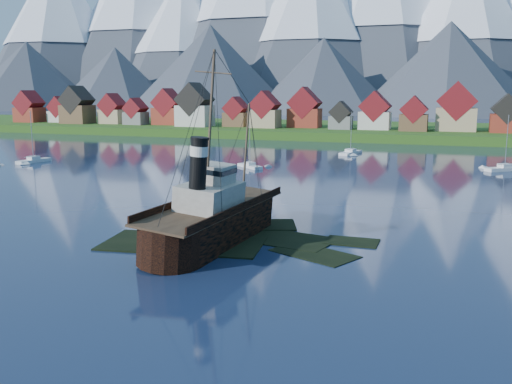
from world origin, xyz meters
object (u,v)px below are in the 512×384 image
(tugboat_wreck, at_px, (218,215))
(sailboat_c, at_px, (250,167))
(sailboat_e, at_px, (351,153))
(sailboat_d, at_px, (505,169))
(sailboat_b, at_px, (34,161))

(tugboat_wreck, height_order, sailboat_c, tugboat_wreck)
(tugboat_wreck, xyz_separation_m, sailboat_e, (-0.72, 94.82, -2.59))
(tugboat_wreck, bearing_deg, sailboat_e, 94.46)
(tugboat_wreck, bearing_deg, sailboat_d, 67.61)
(sailboat_b, bearing_deg, sailboat_c, 18.79)
(tugboat_wreck, xyz_separation_m, sailboat_c, (-17.44, 59.96, -2.61))
(sailboat_c, height_order, sailboat_d, sailboat_d)
(sailboat_b, height_order, sailboat_d, sailboat_b)
(sailboat_b, height_order, sailboat_c, sailboat_b)
(tugboat_wreck, relative_size, sailboat_b, 2.22)
(sailboat_c, distance_m, sailboat_d, 55.46)
(sailboat_b, bearing_deg, sailboat_d, 21.18)
(tugboat_wreck, distance_m, sailboat_c, 62.50)
(sailboat_c, relative_size, sailboat_d, 0.84)
(sailboat_b, bearing_deg, sailboat_e, 41.73)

